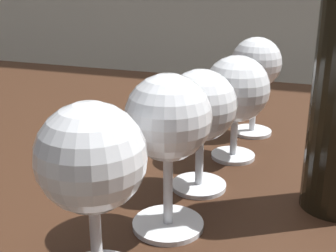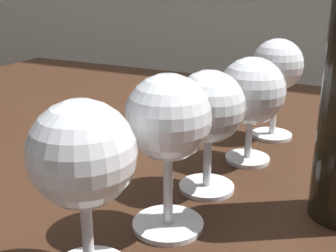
{
  "view_description": "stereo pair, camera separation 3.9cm",
  "coord_description": "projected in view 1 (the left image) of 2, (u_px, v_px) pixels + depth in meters",
  "views": [
    {
      "loc": [
        0.1,
        -0.55,
        0.94
      ],
      "look_at": [
        -0.02,
        -0.21,
        0.82
      ],
      "focal_mm": 47.38,
      "sensor_mm": 36.0,
      "label": 1
    },
    {
      "loc": [
        0.14,
        -0.54,
        0.94
      ],
      "look_at": [
        -0.02,
        -0.21,
        0.82
      ],
      "focal_mm": 47.38,
      "sensor_mm": 36.0,
      "label": 2
    }
  ],
  "objects": [
    {
      "name": "wine_glass_empty",
      "position": [
        234.0,
        91.0,
        0.55
      ],
      "size": [
        0.08,
        0.08,
        0.13
      ],
      "color": "white",
      "rests_on": "dining_table"
    },
    {
      "name": "dining_table",
      "position": [
        234.0,
        203.0,
        0.63
      ],
      "size": [
        1.48,
        0.85,
        0.71
      ],
      "color": "#382114",
      "rests_on": "ground_plane"
    },
    {
      "name": "wine_glass_pinot",
      "position": [
        256.0,
        65.0,
        0.63
      ],
      "size": [
        0.07,
        0.07,
        0.14
      ],
      "color": "white",
      "rests_on": "dining_table"
    },
    {
      "name": "wine_glass_merlot",
      "position": [
        201.0,
        109.0,
        0.47
      ],
      "size": [
        0.08,
        0.08,
        0.13
      ],
      "color": "white",
      "rests_on": "dining_table"
    },
    {
      "name": "wine_glass_cabernet",
      "position": [
        91.0,
        161.0,
        0.32
      ],
      "size": [
        0.08,
        0.08,
        0.14
      ],
      "color": "white",
      "rests_on": "dining_table"
    },
    {
      "name": "wine_glass_amber",
      "position": [
        168.0,
        123.0,
        0.39
      ],
      "size": [
        0.08,
        0.08,
        0.15
      ],
      "color": "white",
      "rests_on": "dining_table"
    }
  ]
}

